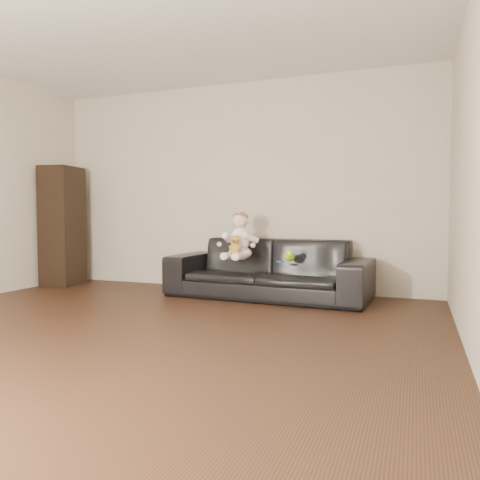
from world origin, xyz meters
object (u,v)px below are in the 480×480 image
at_px(baby, 240,238).
at_px(teddy_bear, 235,245).
at_px(sofa, 268,268).
at_px(toy_rattle, 289,257).
at_px(cabinet, 63,226).
at_px(toy_green, 290,257).
at_px(toy_blue_disc, 280,261).

bearing_deg(baby, teddy_bear, -71.21).
distance_m(sofa, teddy_bear, 0.49).
bearing_deg(toy_rattle, cabinet, 179.06).
height_order(sofa, toy_rattle, sofa).
relative_size(cabinet, toy_green, 10.97).
relative_size(sofa, cabinet, 1.44).
xyz_separation_m(sofa, toy_rattle, (0.27, -0.09, 0.14)).
relative_size(cabinet, baby, 2.93).
bearing_deg(toy_blue_disc, toy_green, 55.94).
distance_m(teddy_bear, toy_rattle, 0.61).
bearing_deg(sofa, teddy_bear, -131.69).
xyz_separation_m(sofa, teddy_bear, (-0.29, -0.29, 0.28)).
bearing_deg(cabinet, sofa, -8.63).
height_order(baby, teddy_bear, baby).
bearing_deg(teddy_bear, toy_rattle, 37.61).
bearing_deg(toy_green, sofa, 154.42).
relative_size(teddy_bear, toy_green, 1.48).
distance_m(baby, toy_blue_disc, 0.58).
xyz_separation_m(baby, teddy_bear, (0.01, -0.16, -0.07)).
bearing_deg(teddy_bear, sofa, 63.00).
xyz_separation_m(toy_green, toy_rattle, (-0.02, 0.05, -0.01)).
bearing_deg(toy_blue_disc, baby, 166.49).
distance_m(teddy_bear, toy_green, 0.61).
relative_size(teddy_bear, toy_rattle, 2.86).
bearing_deg(toy_rattle, toy_green, -66.06).
bearing_deg(baby, toy_rattle, 18.76).
bearing_deg(toy_blue_disc, toy_rattle, 71.60).
distance_m(baby, toy_green, 0.62).
distance_m(sofa, toy_rattle, 0.32).
bearing_deg(cabinet, toy_green, -11.21).
xyz_separation_m(toy_green, toy_blue_disc, (-0.07, -0.11, -0.04)).
height_order(sofa, toy_green, sofa).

